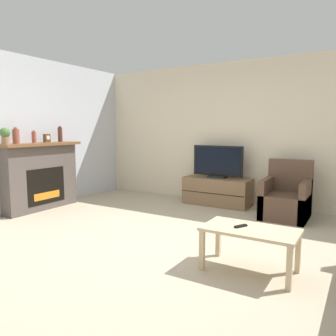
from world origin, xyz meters
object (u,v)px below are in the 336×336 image
at_px(mantel_vase_centre_left, 34,137).
at_px(tv_stand, 217,191).
at_px(tv, 218,163).
at_px(fireplace, 41,176).
at_px(potted_plant, 5,135).
at_px(mantel_clock, 47,138).
at_px(armchair, 286,200).
at_px(mantel_vase_right, 60,134).
at_px(remote, 241,226).
at_px(mantel_vase_left, 16,136).
at_px(coffee_table, 250,235).

xyz_separation_m(mantel_vase_centre_left, tv_stand, (2.56, 2.07, -1.04)).
bearing_deg(mantel_vase_centre_left, tv, 38.93).
distance_m(fireplace, tv, 3.24).
relative_size(potted_plant, tv_stand, 0.21).
relative_size(mantel_clock, potted_plant, 0.57).
xyz_separation_m(tv, armchair, (1.32, -0.28, -0.50)).
bearing_deg(tv, mantel_vase_right, -149.65).
xyz_separation_m(tv, remote, (1.33, -2.57, -0.34)).
distance_m(mantel_vase_centre_left, potted_plant, 0.53).
xyz_separation_m(tv_stand, tv, (0.00, -0.00, 0.54)).
distance_m(mantel_vase_left, potted_plant, 0.19).
bearing_deg(potted_plant, remote, 0.44).
xyz_separation_m(mantel_vase_left, tv, (2.56, 2.41, -0.52)).
xyz_separation_m(tv_stand, remote, (1.33, -2.57, 0.20)).
bearing_deg(mantel_vase_right, mantel_vase_left, -90.00).
distance_m(potted_plant, coffee_table, 4.10).
relative_size(mantel_vase_centre_left, mantel_vase_right, 0.74).
height_order(mantel_clock, potted_plant, potted_plant).
height_order(fireplace, remote, fireplace).
height_order(mantel_clock, coffee_table, mantel_clock).
distance_m(mantel_clock, potted_plant, 0.80).
xyz_separation_m(mantel_clock, tv, (2.56, 1.80, -0.47)).
relative_size(fireplace, potted_plant, 5.72).
height_order(tv_stand, coffee_table, tv_stand).
bearing_deg(mantel_vase_left, potted_plant, -90.00).
xyz_separation_m(potted_plant, tv_stand, (2.56, 2.60, -1.09)).
bearing_deg(coffee_table, tv_stand, 119.09).
distance_m(mantel_vase_right, potted_plant, 1.10).
bearing_deg(tv_stand, potted_plant, -134.55).
distance_m(mantel_vase_centre_left, remote, 4.01).
height_order(mantel_vase_right, potted_plant, mantel_vase_right).
relative_size(mantel_vase_left, mantel_vase_right, 0.93).
relative_size(mantel_vase_centre_left, remote, 1.46).
height_order(mantel_vase_right, remote, mantel_vase_right).
height_order(tv_stand, remote, tv_stand).
bearing_deg(tv_stand, mantel_clock, -144.81).
height_order(fireplace, tv_stand, fireplace).
xyz_separation_m(mantel_vase_left, potted_plant, (-0.00, -0.19, 0.02)).
distance_m(mantel_vase_left, coffee_table, 4.10).
xyz_separation_m(tv, coffee_table, (1.43, -2.56, -0.42)).
bearing_deg(tv_stand, fireplace, -142.80).
bearing_deg(armchair, remote, -89.68).
bearing_deg(potted_plant, mantel_clock, 89.94).
bearing_deg(tv_stand, mantel_vase_left, -136.72).
distance_m(tv_stand, remote, 2.90).
relative_size(mantel_vase_right, tv, 0.30).
xyz_separation_m(potted_plant, coffee_table, (3.98, 0.04, -0.96)).
xyz_separation_m(mantel_clock, coffee_table, (3.98, -0.76, -0.89)).
bearing_deg(coffee_table, mantel_vase_centre_left, 172.91).
xyz_separation_m(mantel_vase_centre_left, remote, (3.89, -0.50, -0.84)).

